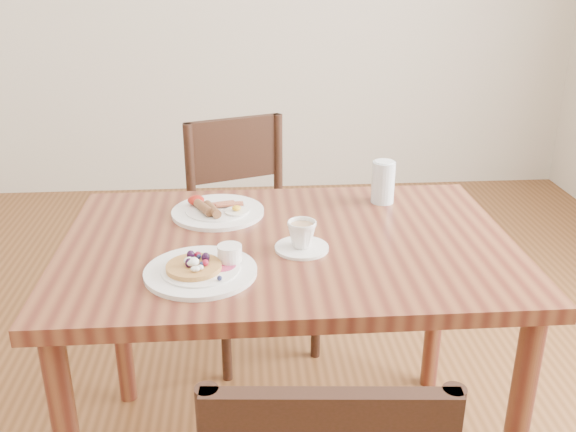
{
  "coord_description": "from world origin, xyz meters",
  "views": [
    {
      "loc": [
        -0.12,
        -1.55,
        1.47
      ],
      "look_at": [
        0.0,
        0.0,
        0.82
      ],
      "focal_mm": 40.0,
      "sensor_mm": 36.0,
      "label": 1
    }
  ],
  "objects_px": {
    "chair_far": "(248,225)",
    "breakfast_plate": "(216,210)",
    "teacup_saucer": "(302,238)",
    "water_glass": "(383,182)",
    "dining_table": "(288,273)",
    "pancake_plate": "(203,268)"
  },
  "relations": [
    {
      "from": "chair_far",
      "to": "breakfast_plate",
      "type": "relative_size",
      "value": 3.26
    },
    {
      "from": "teacup_saucer",
      "to": "water_glass",
      "type": "bearing_deg",
      "value": 48.85
    },
    {
      "from": "breakfast_plate",
      "to": "water_glass",
      "type": "bearing_deg",
      "value": 6.89
    },
    {
      "from": "dining_table",
      "to": "water_glass",
      "type": "height_order",
      "value": "water_glass"
    },
    {
      "from": "breakfast_plate",
      "to": "water_glass",
      "type": "relative_size",
      "value": 2.1
    },
    {
      "from": "water_glass",
      "to": "pancake_plate",
      "type": "bearing_deg",
      "value": -140.5
    },
    {
      "from": "teacup_saucer",
      "to": "dining_table",
      "type": "bearing_deg",
      "value": 118.26
    },
    {
      "from": "chair_far",
      "to": "teacup_saucer",
      "type": "distance_m",
      "value": 0.83
    },
    {
      "from": "dining_table",
      "to": "teacup_saucer",
      "type": "xyz_separation_m",
      "value": [
        0.03,
        -0.06,
        0.13
      ]
    },
    {
      "from": "teacup_saucer",
      "to": "water_glass",
      "type": "relative_size",
      "value": 1.09
    },
    {
      "from": "pancake_plate",
      "to": "breakfast_plate",
      "type": "xyz_separation_m",
      "value": [
        0.02,
        0.37,
        -0.0
      ]
    },
    {
      "from": "chair_far",
      "to": "water_glass",
      "type": "relative_size",
      "value": 6.85
    },
    {
      "from": "breakfast_plate",
      "to": "water_glass",
      "type": "xyz_separation_m",
      "value": [
        0.51,
        0.06,
        0.05
      ]
    },
    {
      "from": "dining_table",
      "to": "chair_far",
      "type": "height_order",
      "value": "chair_far"
    },
    {
      "from": "water_glass",
      "to": "chair_far",
      "type": "bearing_deg",
      "value": 132.86
    },
    {
      "from": "chair_far",
      "to": "pancake_plate",
      "type": "distance_m",
      "value": 0.93
    },
    {
      "from": "chair_far",
      "to": "pancake_plate",
      "type": "bearing_deg",
      "value": 62.82
    },
    {
      "from": "dining_table",
      "to": "water_glass",
      "type": "xyz_separation_m",
      "value": [
        0.31,
        0.26,
        0.16
      ]
    },
    {
      "from": "breakfast_plate",
      "to": "teacup_saucer",
      "type": "distance_m",
      "value": 0.34
    },
    {
      "from": "water_glass",
      "to": "teacup_saucer",
      "type": "bearing_deg",
      "value": -131.15
    },
    {
      "from": "teacup_saucer",
      "to": "water_glass",
      "type": "xyz_separation_m",
      "value": [
        0.28,
        0.32,
        0.03
      ]
    },
    {
      "from": "dining_table",
      "to": "teacup_saucer",
      "type": "height_order",
      "value": "teacup_saucer"
    }
  ]
}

